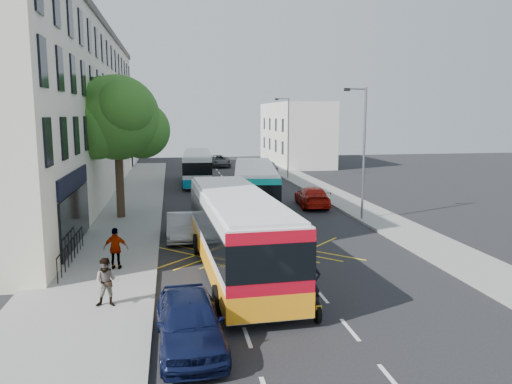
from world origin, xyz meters
name	(u,v)px	position (x,y,z in m)	size (l,w,h in m)	color
ground	(321,295)	(0.00, 0.00, 0.00)	(120.00, 120.00, 0.00)	black
pavement_left	(121,218)	(-8.50, 15.00, 0.07)	(5.00, 70.00, 0.15)	gray
pavement_right	(362,210)	(7.50, 15.00, 0.07)	(3.00, 70.00, 0.15)	gray
terrace_main	(57,111)	(-14.00, 24.49, 6.76)	(8.30, 45.00, 13.50)	#ECE3C6
terrace_far	(106,125)	(-14.00, 55.00, 5.00)	(8.00, 20.00, 10.00)	silver
building_right	(295,133)	(11.00, 48.00, 4.00)	(6.00, 18.00, 8.00)	silver
street_tree	(117,119)	(-8.51, 14.97, 6.29)	(6.30, 5.70, 8.80)	#382619
lamp_near	(363,146)	(6.20, 12.00, 4.62)	(1.45, 0.15, 8.00)	slate
lamp_far	(287,134)	(6.20, 32.00, 4.62)	(1.45, 0.15, 8.00)	slate
railings	(71,250)	(-9.70, 5.30, 0.72)	(0.08, 5.60, 1.14)	black
bus_near	(237,232)	(-2.70, 3.01, 1.77)	(3.34, 12.03, 3.36)	silver
bus_mid	(255,188)	(0.16, 15.58, 1.69)	(4.20, 11.69, 3.21)	silver
bus_far	(197,167)	(-2.88, 30.23, 1.60)	(3.10, 10.90, 3.03)	silver
motorbike	(311,287)	(-0.86, -1.56, 0.93)	(0.66, 2.23, 1.98)	black
parked_car_blue	(190,321)	(-4.90, -3.34, 0.78)	(1.84, 4.56, 1.56)	#0D1436
parked_car_silver	(181,227)	(-4.90, 9.27, 0.67)	(1.42, 4.08, 1.34)	#93969A
red_hatchback	(312,197)	(4.59, 17.18, 0.72)	(2.02, 4.97, 1.44)	#A80F07
distant_car_grey	(218,161)	(0.54, 45.35, 0.72)	(2.39, 5.19, 1.44)	#3B3D42
distant_car_silver	(267,167)	(5.22, 37.58, 0.74)	(1.75, 4.34, 1.48)	#999CA0
pedestrian_near	(107,282)	(-7.54, -0.15, 0.99)	(0.81, 0.63, 1.67)	gray
pedestrian_far	(116,248)	(-7.67, 4.05, 1.03)	(1.03, 0.43, 1.75)	gray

